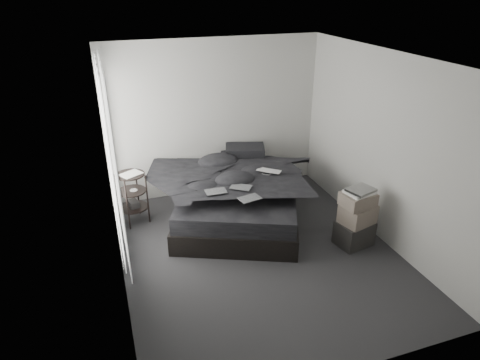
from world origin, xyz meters
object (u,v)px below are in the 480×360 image
object	(u,v)px
laptop	(268,167)
side_stand	(133,198)
bed	(239,208)
box_lower	(354,233)

from	to	relation	value
laptop	side_stand	size ratio (longest dim) A/B	0.46
bed	box_lower	bearing A→B (deg)	-20.45
bed	side_stand	xyz separation A→B (m)	(-1.57, 0.40, 0.24)
side_stand	bed	bearing A→B (deg)	-14.11
bed	side_stand	world-z (taller)	side_stand
bed	laptop	xyz separation A→B (m)	(0.41, -0.12, 0.68)
laptop	side_stand	world-z (taller)	laptop
side_stand	box_lower	xyz separation A→B (m)	(2.85, -1.63, -0.22)
laptop	side_stand	distance (m)	2.10
bed	laptop	size ratio (longest dim) A/B	6.24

